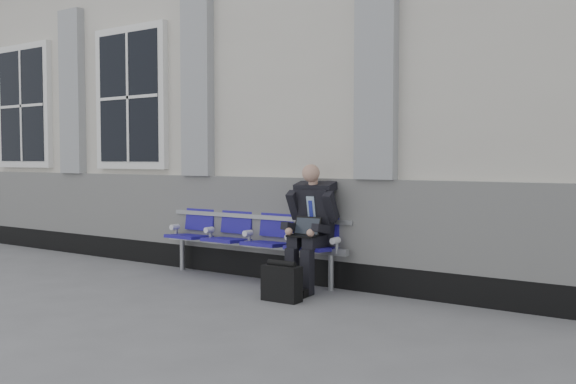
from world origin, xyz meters
The scene contains 5 objects.
ground centered at (0.00, 0.00, 0.00)m, with size 70.00×70.00×0.00m, color slate.
station_building centered at (-0.02, 3.47, 2.22)m, with size 14.40×4.40×4.49m.
bench centered at (2.55, 1.32, 0.55)m, with size 2.60×0.47×0.91m.
businessman centered at (3.46, 1.19, 0.74)m, with size 0.55×0.74×1.36m.
briefcase centered at (3.51, 0.58, 0.19)m, with size 0.40×0.18×0.41m.
Camera 1 is at (7.16, -4.57, 1.42)m, focal length 40.00 mm.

